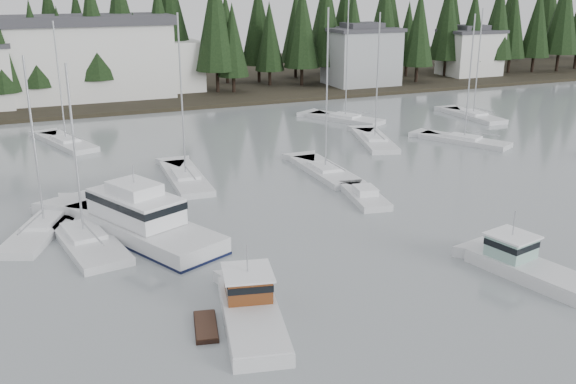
# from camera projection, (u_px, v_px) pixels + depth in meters

# --- Properties ---
(far_shore_land) EXTENTS (240.00, 54.00, 1.00)m
(far_shore_land) POSITION_uv_depth(u_px,v_px,m) (105.00, 84.00, 102.79)
(far_shore_land) COLOR black
(far_shore_land) RESTS_ON ground
(conifer_treeline) EXTENTS (200.00, 22.00, 20.00)m
(conifer_treeline) POSITION_uv_depth(u_px,v_px,m) (116.00, 94.00, 93.17)
(conifer_treeline) COLOR black
(conifer_treeline) RESTS_ON ground
(house_east_a) EXTENTS (10.60, 8.48, 9.25)m
(house_east_a) POSITION_uv_depth(u_px,v_px,m) (361.00, 55.00, 97.92)
(house_east_a) COLOR #999EA0
(house_east_a) RESTS_ON ground
(house_east_b) EXTENTS (9.54, 7.42, 8.25)m
(house_east_b) POSITION_uv_depth(u_px,v_px,m) (470.00, 51.00, 107.94)
(house_east_b) COLOR silver
(house_east_b) RESTS_ON ground
(harbor_inn) EXTENTS (29.50, 11.50, 10.90)m
(harbor_inn) POSITION_uv_depth(u_px,v_px,m) (94.00, 58.00, 87.06)
(harbor_inn) COLOR silver
(harbor_inn) RESTS_ON ground
(lobster_boat_brown) EXTENTS (5.16, 8.39, 3.96)m
(lobster_boat_brown) POSITION_uv_depth(u_px,v_px,m) (249.00, 312.00, 30.97)
(lobster_boat_brown) COLOR silver
(lobster_boat_brown) RESTS_ON ground
(cabin_cruiser_center) EXTENTS (8.78, 13.07, 5.41)m
(cabin_cruiser_center) POSITION_uv_depth(u_px,v_px,m) (141.00, 224.00, 41.26)
(cabin_cruiser_center) COLOR silver
(cabin_cruiser_center) RESTS_ON ground
(lobster_boat_teal) EXTENTS (4.08, 7.63, 4.03)m
(lobster_boat_teal) POSITION_uv_depth(u_px,v_px,m) (526.00, 267.00, 35.73)
(lobster_boat_teal) COLOR silver
(lobster_boat_teal) RESTS_ON ground
(sailboat_0) EXTENTS (2.79, 9.17, 13.30)m
(sailboat_0) POSITION_uv_depth(u_px,v_px,m) (473.00, 117.00, 77.34)
(sailboat_0) COLOR silver
(sailboat_0) RESTS_ON ground
(sailboat_2) EXTENTS (7.02, 9.58, 14.34)m
(sailboat_2) POSITION_uv_depth(u_px,v_px,m) (345.00, 120.00, 75.72)
(sailboat_2) COLOR silver
(sailboat_2) RESTS_ON ground
(sailboat_3) EXTENTS (2.88, 9.28, 14.26)m
(sailboat_3) POSITION_uv_depth(u_px,v_px,m) (325.00, 173.00, 54.86)
(sailboat_3) COLOR silver
(sailboat_3) RESTS_ON ground
(sailboat_6) EXTENTS (5.48, 10.10, 13.40)m
(sailboat_6) POSITION_uv_depth(u_px,v_px,m) (375.00, 142.00, 65.30)
(sailboat_6) COLOR silver
(sailboat_6) RESTS_ON ground
(sailboat_7) EXTENTS (6.52, 9.33, 13.25)m
(sailboat_7) POSITION_uv_depth(u_px,v_px,m) (464.00, 142.00, 65.35)
(sailboat_7) COLOR silver
(sailboat_7) RESTS_ON ground
(sailboat_8) EXTENTS (5.57, 10.20, 12.64)m
(sailboat_8) POSITION_uv_depth(u_px,v_px,m) (66.00, 144.00, 64.59)
(sailboat_8) COLOR silver
(sailboat_8) RESTS_ON ground
(sailboat_9) EXTENTS (3.16, 10.00, 13.96)m
(sailboat_9) POSITION_uv_depth(u_px,v_px,m) (186.00, 180.00, 52.83)
(sailboat_9) COLOR silver
(sailboat_9) RESTS_ON ground
(sailboat_11) EXTENTS (6.27, 10.31, 11.93)m
(sailboat_11) POSITION_uv_depth(u_px,v_px,m) (45.00, 228.00, 42.54)
(sailboat_11) COLOR silver
(sailboat_11) RESTS_ON ground
(sailboat_12) EXTENTS (4.68, 11.27, 11.70)m
(sailboat_12) POSITION_uv_depth(u_px,v_px,m) (84.00, 239.00, 40.74)
(sailboat_12) COLOR silver
(sailboat_12) RESTS_ON ground
(runabout_1) EXTENTS (3.17, 6.17, 1.42)m
(runabout_1) POSITION_uv_depth(u_px,v_px,m) (365.00, 198.00, 48.23)
(runabout_1) COLOR silver
(runabout_1) RESTS_ON ground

